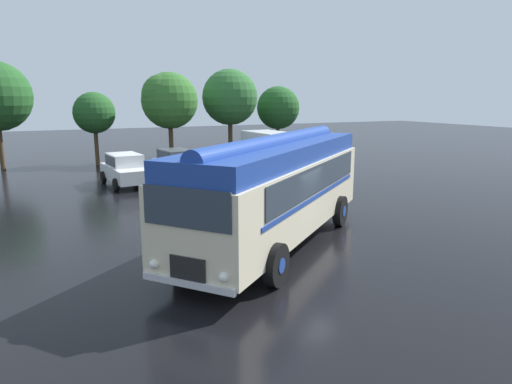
{
  "coord_description": "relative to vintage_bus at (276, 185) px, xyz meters",
  "views": [
    {
      "loc": [
        -6.54,
        -11.63,
        4.57
      ],
      "look_at": [
        0.02,
        2.19,
        1.4
      ],
      "focal_mm": 32.0,
      "sensor_mm": 36.0,
      "label": 1
    }
  ],
  "objects": [
    {
      "name": "tree_centre",
      "position": [
        -3.0,
        20.86,
        1.73
      ],
      "size": [
        2.8,
        2.8,
        4.96
      ],
      "color": "#4C3823",
      "rests_on": "ground"
    },
    {
      "name": "tree_right_of_centre",
      "position": [
        1.76,
        19.59,
        2.57
      ],
      "size": [
        3.93,
        3.93,
        6.33
      ],
      "color": "#4C3823",
      "rests_on": "ground"
    },
    {
      "name": "box_van",
      "position": [
        6.35,
        12.16,
        -0.53
      ],
      "size": [
        2.56,
        5.86,
        2.5
      ],
      "color": "#B2B7BC",
      "rests_on": "ground"
    },
    {
      "name": "tree_extra_right",
      "position": [
        11.37,
        21.06,
        1.86
      ],
      "size": [
        3.48,
        3.48,
        5.49
      ],
      "color": "#4C3823",
      "rests_on": "ground"
    },
    {
      "name": "tree_far_right",
      "position": [
        6.89,
        20.43,
        2.73
      ],
      "size": [
        4.21,
        4.21,
        6.7
      ],
      "color": "#4C3823",
      "rests_on": "ground"
    },
    {
      "name": "ground_plane",
      "position": [
        -0.01,
        -0.68,
        -1.89
      ],
      "size": [
        120.0,
        120.0,
        0.0
      ],
      "primitive_type": "plane",
      "color": "black"
    },
    {
      "name": "car_mid_left",
      "position": [
        0.46,
        13.05,
        -1.05
      ],
      "size": [
        2.36,
        4.39,
        1.66
      ],
      "color": "#4C5156",
      "rests_on": "ground"
    },
    {
      "name": "car_near_left",
      "position": [
        -2.57,
        12.25,
        -1.05
      ],
      "size": [
        2.29,
        4.35,
        1.66
      ],
      "color": "silver",
      "rests_on": "ground"
    },
    {
      "name": "vintage_bus",
      "position": [
        0.0,
        0.0,
        0.0
      ],
      "size": [
        9.34,
        8.29,
        3.49
      ],
      "color": "beige",
      "rests_on": "ground"
    },
    {
      "name": "car_mid_right",
      "position": [
        3.41,
        12.39,
        -1.05
      ],
      "size": [
        2.21,
        4.32,
        1.66
      ],
      "color": "silver",
      "rests_on": "ground"
    }
  ]
}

